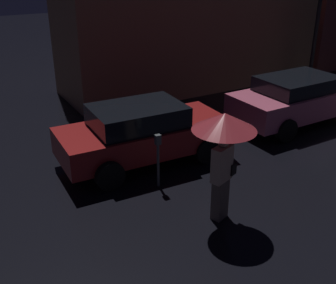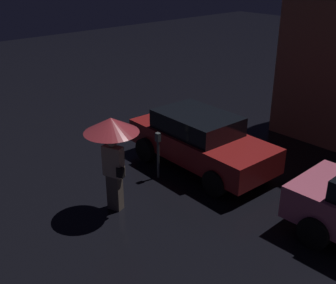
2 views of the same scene
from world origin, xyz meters
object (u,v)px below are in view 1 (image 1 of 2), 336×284
Objects in this scene: parked_car_red at (143,132)px; parking_meter at (158,155)px; pedestrian_with_umbrella at (224,135)px; parked_car_pink at (299,98)px.

parking_meter is (-0.26, -1.24, -0.01)m from parked_car_red.
pedestrian_with_umbrella is at bearing -84.26° from parked_car_red.
parking_meter is (-0.44, 1.65, -0.99)m from pedestrian_with_umbrella.
pedestrian_with_umbrella is (0.18, -2.90, 0.98)m from parked_car_red.
pedestrian_with_umbrella is at bearing -75.06° from parking_meter.
parked_car_pink reaches higher than parking_meter.
parked_car_pink is at bearing 2.05° from parked_car_red.
parked_car_red is 0.96× the size of parked_car_pink.
parked_car_red reaches higher than parking_meter.
parked_car_red is at bearing 178.96° from parked_car_pink.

